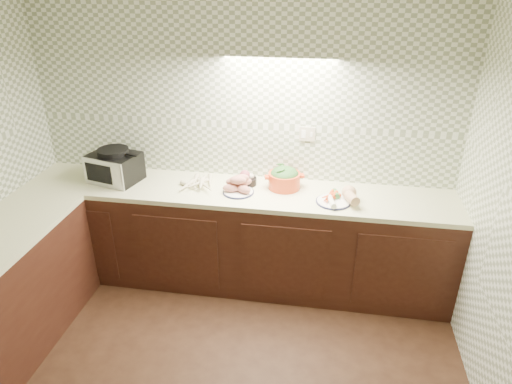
% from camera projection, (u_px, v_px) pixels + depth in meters
% --- Properties ---
extents(room, '(3.60, 3.60, 2.60)m').
position_uv_depth(room, '(169.00, 190.00, 2.13)').
color(room, black).
rests_on(room, ground).
extents(counter, '(3.60, 3.60, 0.90)m').
position_uv_depth(counter, '(124.00, 286.00, 3.36)').
color(counter, black).
rests_on(counter, ground).
extents(toaster_oven, '(0.47, 0.40, 0.29)m').
position_uv_depth(toaster_oven, '(115.00, 166.00, 3.89)').
color(toaster_oven, black).
rests_on(toaster_oven, counter).
extents(parsnip_pile, '(0.40, 0.38, 0.07)m').
position_uv_depth(parsnip_pile, '(196.00, 181.00, 3.86)').
color(parsnip_pile, beige).
rests_on(parsnip_pile, counter).
extents(sweet_potato_plate, '(0.26, 0.26, 0.15)m').
position_uv_depth(sweet_potato_plate, '(238.00, 186.00, 3.71)').
color(sweet_potato_plate, '#16183A').
rests_on(sweet_potato_plate, counter).
extents(onion_bowl, '(0.16, 0.16, 0.13)m').
position_uv_depth(onion_bowl, '(247.00, 179.00, 3.86)').
color(onion_bowl, black).
rests_on(onion_bowl, counter).
extents(dutch_oven, '(0.33, 0.33, 0.19)m').
position_uv_depth(dutch_oven, '(284.00, 178.00, 3.78)').
color(dutch_oven, red).
rests_on(dutch_oven, counter).
extents(veg_plate, '(0.34, 0.33, 0.13)m').
position_uv_depth(veg_plate, '(341.00, 196.00, 3.58)').
color(veg_plate, '#16183A').
rests_on(veg_plate, counter).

